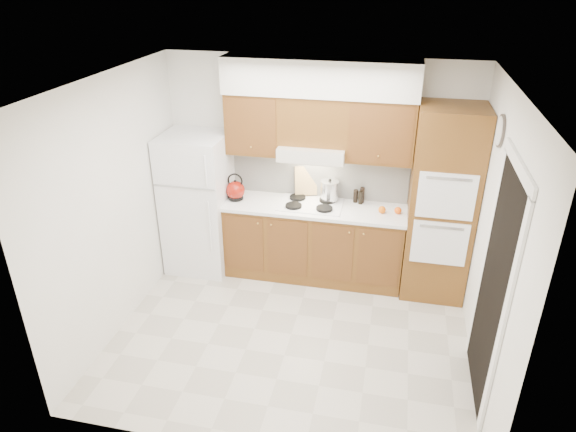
# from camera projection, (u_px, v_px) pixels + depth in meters

# --- Properties ---
(floor) EXTENTS (3.60, 3.60, 0.00)m
(floor) POSITION_uv_depth(u_px,v_px,m) (291.00, 334.00, 5.38)
(floor) COLOR beige
(floor) RESTS_ON ground
(ceiling) EXTENTS (3.60, 3.60, 0.00)m
(ceiling) POSITION_uv_depth(u_px,v_px,m) (292.00, 84.00, 4.22)
(ceiling) COLOR white
(ceiling) RESTS_ON wall_back
(wall_back) EXTENTS (3.60, 0.02, 2.60)m
(wall_back) POSITION_uv_depth(u_px,v_px,m) (318.00, 168.00, 6.11)
(wall_back) COLOR white
(wall_back) RESTS_ON floor
(wall_left) EXTENTS (0.02, 3.00, 2.60)m
(wall_left) POSITION_uv_depth(u_px,v_px,m) (116.00, 206.00, 5.14)
(wall_left) COLOR white
(wall_left) RESTS_ON floor
(wall_right) EXTENTS (0.02, 3.00, 2.60)m
(wall_right) POSITION_uv_depth(u_px,v_px,m) (494.00, 244.00, 4.46)
(wall_right) COLOR white
(wall_right) RESTS_ON floor
(fridge) EXTENTS (0.75, 0.72, 1.72)m
(fridge) POSITION_uv_depth(u_px,v_px,m) (198.00, 203.00, 6.26)
(fridge) COLOR white
(fridge) RESTS_ON floor
(base_cabinets) EXTENTS (2.11, 0.60, 0.90)m
(base_cabinets) POSITION_uv_depth(u_px,v_px,m) (314.00, 242.00, 6.22)
(base_cabinets) COLOR brown
(base_cabinets) RESTS_ON floor
(countertop) EXTENTS (2.13, 0.62, 0.04)m
(countertop) POSITION_uv_depth(u_px,v_px,m) (315.00, 207.00, 6.01)
(countertop) COLOR white
(countertop) RESTS_ON base_cabinets
(backsplash) EXTENTS (2.11, 0.03, 0.56)m
(backsplash) POSITION_uv_depth(u_px,v_px,m) (319.00, 175.00, 6.13)
(backsplash) COLOR white
(backsplash) RESTS_ON countertop
(oven_cabinet) EXTENTS (0.70, 0.65, 2.20)m
(oven_cabinet) POSITION_uv_depth(u_px,v_px,m) (441.00, 205.00, 5.64)
(oven_cabinet) COLOR brown
(oven_cabinet) RESTS_ON floor
(upper_cab_left) EXTENTS (0.63, 0.33, 0.70)m
(upper_cab_left) POSITION_uv_depth(u_px,v_px,m) (255.00, 123.00, 5.86)
(upper_cab_left) COLOR brown
(upper_cab_left) RESTS_ON wall_back
(upper_cab_right) EXTENTS (0.73, 0.33, 0.70)m
(upper_cab_right) POSITION_uv_depth(u_px,v_px,m) (381.00, 131.00, 5.59)
(upper_cab_right) COLOR brown
(upper_cab_right) RESTS_ON wall_back
(range_hood) EXTENTS (0.75, 0.45, 0.15)m
(range_hood) POSITION_uv_depth(u_px,v_px,m) (313.00, 152.00, 5.80)
(range_hood) COLOR silver
(range_hood) RESTS_ON wall_back
(upper_cab_over_hood) EXTENTS (0.75, 0.33, 0.55)m
(upper_cab_over_hood) POSITION_uv_depth(u_px,v_px,m) (314.00, 120.00, 5.70)
(upper_cab_over_hood) COLOR brown
(upper_cab_over_hood) RESTS_ON range_hood
(soffit) EXTENTS (2.13, 0.36, 0.40)m
(soffit) POSITION_uv_depth(u_px,v_px,m) (320.00, 77.00, 5.46)
(soffit) COLOR silver
(soffit) RESTS_ON wall_back
(cooktop) EXTENTS (0.74, 0.50, 0.01)m
(cooktop) POSITION_uv_depth(u_px,v_px,m) (311.00, 204.00, 6.02)
(cooktop) COLOR white
(cooktop) RESTS_ON countertop
(doorway) EXTENTS (0.02, 0.90, 2.10)m
(doorway) POSITION_uv_depth(u_px,v_px,m) (493.00, 290.00, 4.26)
(doorway) COLOR black
(doorway) RESTS_ON floor
(wall_clock) EXTENTS (0.02, 0.30, 0.30)m
(wall_clock) POSITION_uv_depth(u_px,v_px,m) (501.00, 131.00, 4.57)
(wall_clock) COLOR #3F3833
(wall_clock) RESTS_ON wall_right
(kettle) EXTENTS (0.29, 0.29, 0.22)m
(kettle) POSITION_uv_depth(u_px,v_px,m) (236.00, 190.00, 6.11)
(kettle) COLOR maroon
(kettle) RESTS_ON countertop
(cutting_board) EXTENTS (0.28, 0.17, 0.35)m
(cutting_board) POSITION_uv_depth(u_px,v_px,m) (306.00, 181.00, 6.16)
(cutting_board) COLOR tan
(cutting_board) RESTS_ON countertop
(stock_pot) EXTENTS (0.25, 0.25, 0.22)m
(stock_pot) POSITION_uv_depth(u_px,v_px,m) (330.00, 190.00, 6.05)
(stock_pot) COLOR silver
(stock_pot) RESTS_ON cooktop
(condiment_a) EXTENTS (0.06, 0.06, 0.19)m
(condiment_a) POSITION_uv_depth(u_px,v_px,m) (362.00, 195.00, 6.04)
(condiment_a) COLOR black
(condiment_a) RESTS_ON countertop
(condiment_b) EXTENTS (0.06, 0.06, 0.16)m
(condiment_b) POSITION_uv_depth(u_px,v_px,m) (361.00, 198.00, 6.02)
(condiment_b) COLOR black
(condiment_b) RESTS_ON countertop
(condiment_c) EXTENTS (0.06, 0.06, 0.16)m
(condiment_c) POSITION_uv_depth(u_px,v_px,m) (356.00, 196.00, 6.06)
(condiment_c) COLOR black
(condiment_c) RESTS_ON countertop
(orange_near) EXTENTS (0.09, 0.09, 0.08)m
(orange_near) POSITION_uv_depth(u_px,v_px,m) (398.00, 210.00, 5.79)
(orange_near) COLOR #FC640D
(orange_near) RESTS_ON countertop
(orange_far) EXTENTS (0.10, 0.10, 0.08)m
(orange_far) POSITION_uv_depth(u_px,v_px,m) (382.00, 210.00, 5.81)
(orange_far) COLOR #E7510C
(orange_far) RESTS_ON countertop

